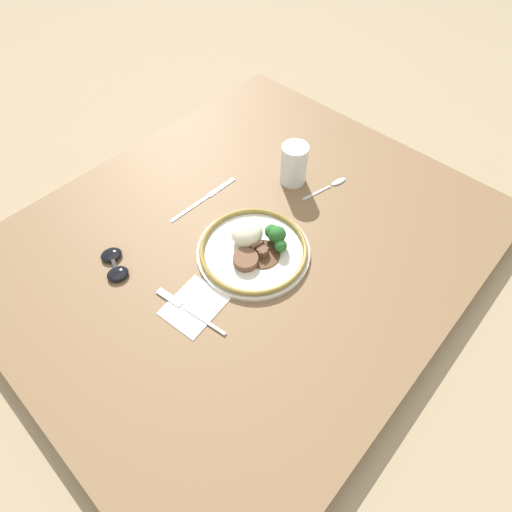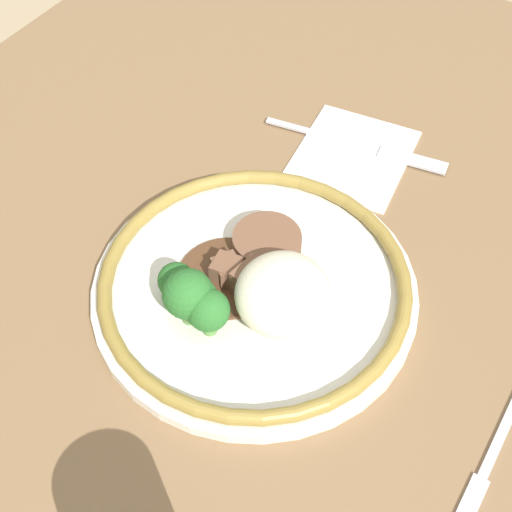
% 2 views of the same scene
% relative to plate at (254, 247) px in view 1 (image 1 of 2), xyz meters
% --- Properties ---
extents(ground_plane, '(8.00, 8.00, 0.00)m').
position_rel_plate_xyz_m(ground_plane, '(0.02, 0.05, -0.06)').
color(ground_plane, '#998466').
extents(dining_table, '(1.13, 0.96, 0.05)m').
position_rel_plate_xyz_m(dining_table, '(0.02, 0.05, -0.04)').
color(dining_table, brown).
rests_on(dining_table, ground).
extents(napkin, '(0.13, 0.12, 0.00)m').
position_rel_plate_xyz_m(napkin, '(-0.19, -0.01, -0.02)').
color(napkin, white).
rests_on(napkin, dining_table).
extents(plate, '(0.26, 0.26, 0.06)m').
position_rel_plate_xyz_m(plate, '(0.00, 0.00, 0.00)').
color(plate, silver).
rests_on(plate, dining_table).
extents(juice_glass, '(0.07, 0.07, 0.11)m').
position_rel_plate_xyz_m(juice_glass, '(0.25, 0.09, 0.03)').
color(juice_glass, orange).
rests_on(juice_glass, dining_table).
extents(fork, '(0.04, 0.18, 0.00)m').
position_rel_plate_xyz_m(fork, '(-0.21, 0.00, -0.01)').
color(fork, '#B7B7BC').
rests_on(fork, napkin).
extents(knife, '(0.22, 0.01, 0.00)m').
position_rel_plate_xyz_m(knife, '(0.04, 0.21, -0.02)').
color(knife, '#B7B7BC').
rests_on(knife, dining_table).
extents(spoon, '(0.14, 0.05, 0.01)m').
position_rel_plate_xyz_m(spoon, '(0.31, -0.00, -0.02)').
color(spoon, '#B7B7BC').
rests_on(spoon, dining_table).
extents(sunglasses, '(0.08, 0.11, 0.01)m').
position_rel_plate_xyz_m(sunglasses, '(-0.25, 0.20, -0.01)').
color(sunglasses, black).
rests_on(sunglasses, dining_table).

